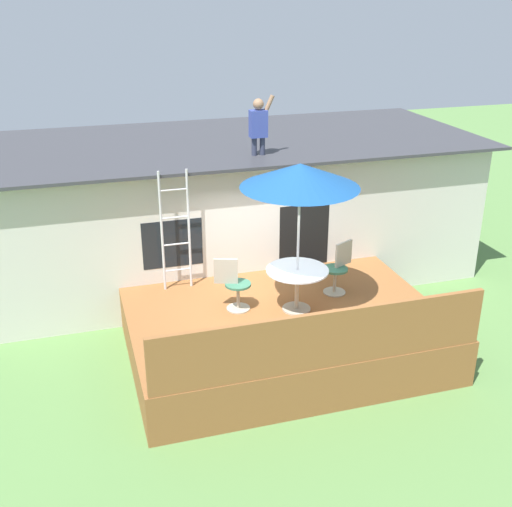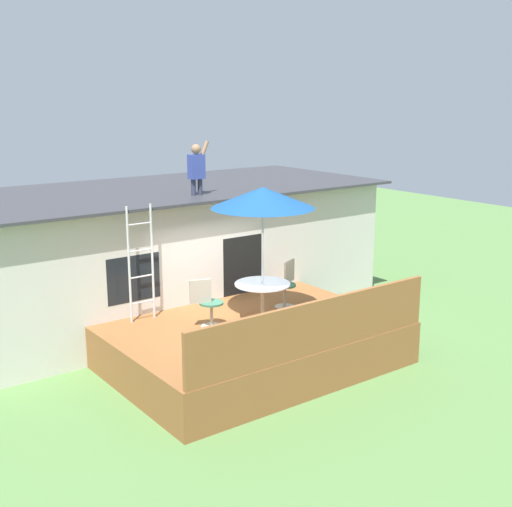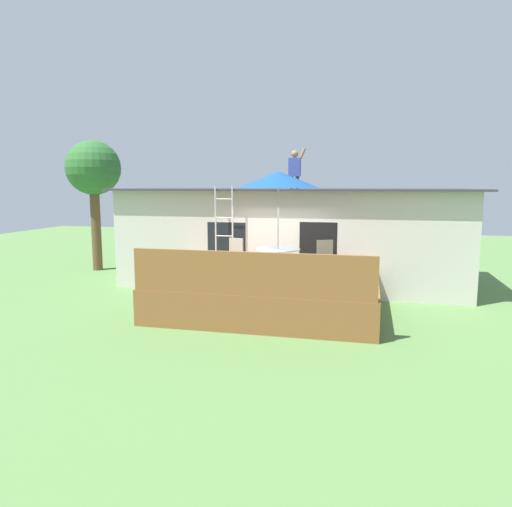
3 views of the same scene
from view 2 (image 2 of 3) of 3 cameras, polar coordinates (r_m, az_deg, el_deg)
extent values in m
plane|color=#567F42|center=(12.83, -0.57, -9.28)|extent=(40.00, 40.00, 0.00)
cube|color=beige|center=(15.30, -8.55, -0.02)|extent=(10.00, 4.00, 2.86)
cube|color=#38383D|center=(15.03, -8.74, 5.40)|extent=(10.50, 4.50, 0.06)
cube|color=black|center=(12.88, -10.43, -2.12)|extent=(1.10, 0.03, 0.90)
cube|color=black|center=(14.27, -1.15, -2.44)|extent=(1.00, 0.03, 2.00)
cube|color=brown|center=(12.68, -0.57, -7.61)|extent=(5.14, 3.85, 0.80)
cube|color=brown|center=(11.02, 5.21, -6.27)|extent=(5.04, 0.08, 0.90)
cylinder|color=#A59E8C|center=(12.60, 0.56, -5.74)|extent=(0.48, 0.48, 0.03)
cylinder|color=#A59E8C|center=(12.49, 0.56, -4.21)|extent=(0.07, 0.07, 0.71)
cylinder|color=silver|center=(12.38, 0.56, -2.62)|extent=(1.04, 1.04, 0.03)
cylinder|color=silver|center=(12.26, 0.57, -0.51)|extent=(0.04, 0.04, 2.40)
cone|color=#194C8C|center=(12.03, 0.58, 4.81)|extent=(1.90, 1.90, 0.38)
cylinder|color=silver|center=(12.45, -10.80, -1.01)|extent=(0.04, 0.04, 2.20)
cylinder|color=silver|center=(12.65, -8.85, -0.69)|extent=(0.04, 0.04, 2.20)
cylinder|color=silver|center=(12.75, -9.69, -4.12)|extent=(0.48, 0.03, 0.03)
cylinder|color=silver|center=(12.61, -9.78, -1.95)|extent=(0.48, 0.03, 0.03)
cylinder|color=silver|center=(12.49, -9.87, 0.26)|extent=(0.48, 0.03, 0.03)
cylinder|color=silver|center=(12.39, -9.96, 2.51)|extent=(0.48, 0.03, 0.03)
cylinder|color=#33384C|center=(13.88, -5.37, 5.67)|extent=(0.10, 0.10, 0.34)
cylinder|color=#33384C|center=(13.96, -4.81, 5.73)|extent=(0.10, 0.10, 0.34)
cube|color=#384799|center=(13.87, -5.13, 7.42)|extent=(0.32, 0.20, 0.50)
sphere|color=#997051|center=(13.83, -5.16, 8.90)|extent=(0.20, 0.20, 0.20)
cylinder|color=#997051|center=(13.93, -4.52, 8.70)|extent=(0.26, 0.08, 0.44)
cylinder|color=#A59E8C|center=(12.33, -3.81, -6.24)|extent=(0.40, 0.40, 0.02)
cylinder|color=#A59E8C|center=(12.26, -3.82, -5.27)|extent=(0.06, 0.06, 0.44)
cylinder|color=#33664C|center=(12.18, -3.84, -4.24)|extent=(0.44, 0.44, 0.04)
cube|color=#A59E8C|center=(12.07, -4.78, -3.24)|extent=(0.39, 0.16, 0.44)
cylinder|color=#A59E8C|center=(13.41, 2.47, -4.57)|extent=(0.40, 0.40, 0.02)
cylinder|color=#A59E8C|center=(13.35, 2.48, -3.67)|extent=(0.06, 0.06, 0.44)
cylinder|color=#33664C|center=(13.28, 2.49, -2.72)|extent=(0.44, 0.44, 0.04)
cube|color=#A59E8C|center=(13.39, 2.87, -1.52)|extent=(0.38, 0.21, 0.44)
camera|label=1|loc=(3.93, 48.93, 22.69)|focal=44.62mm
camera|label=3|loc=(9.58, 60.30, -5.11)|focal=33.35mm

